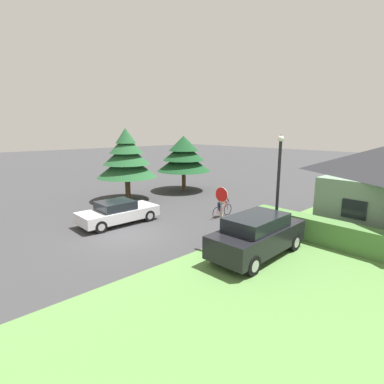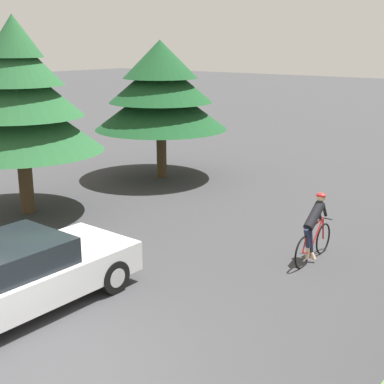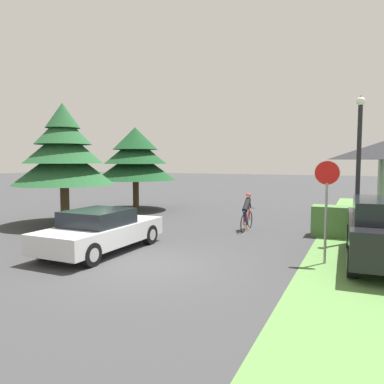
{
  "view_description": "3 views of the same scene",
  "coord_description": "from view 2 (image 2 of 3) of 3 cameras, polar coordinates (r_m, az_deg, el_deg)",
  "views": [
    {
      "loc": [
        12.87,
        -7.38,
        5.3
      ],
      "look_at": [
        -1.75,
        6.28,
        1.12
      ],
      "focal_mm": 28.0,
      "sensor_mm": 36.0,
      "label": 1
    },
    {
      "loc": [
        5.86,
        -4.15,
        4.68
      ],
      "look_at": [
        -2.2,
        6.0,
        1.06
      ],
      "focal_mm": 50.0,
      "sensor_mm": 36.0,
      "label": 2
    },
    {
      "loc": [
        5.31,
        -8.59,
        2.85
      ],
      "look_at": [
        -1.01,
        5.34,
        1.57
      ],
      "focal_mm": 35.0,
      "sensor_mm": 36.0,
      "label": 3
    }
  ],
  "objects": [
    {
      "name": "ground_plane",
      "position": [
        8.57,
        -14.24,
        -18.04
      ],
      "size": [
        140.0,
        140.0,
        0.0
      ],
      "primitive_type": "plane",
      "color": "#38383A"
    },
    {
      "name": "sedan_left_lane",
      "position": [
        10.2,
        -18.24,
        -8.46
      ],
      "size": [
        1.96,
        4.5,
        1.34
      ],
      "rotation": [
        0.0,
        0.0,
        1.56
      ],
      "color": "silver",
      "rests_on": "ground"
    },
    {
      "name": "conifer_tall_near",
      "position": [
        15.4,
        -18.0,
        9.29
      ],
      "size": [
        4.48,
        4.48,
        5.42
      ],
      "color": "#4C3823",
      "rests_on": "ground"
    },
    {
      "name": "cyclist",
      "position": [
        12.08,
        12.89,
        -3.91
      ],
      "size": [
        0.44,
        1.79,
        1.52
      ],
      "rotation": [
        0.0,
        0.0,
        1.59
      ],
      "color": "black",
      "rests_on": "ground"
    },
    {
      "name": "conifer_tall_far",
      "position": [
        18.9,
        -3.37,
        10.65
      ],
      "size": [
        4.64,
        4.64,
        4.79
      ],
      "color": "#4C3823",
      "rests_on": "ground"
    }
  ]
}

